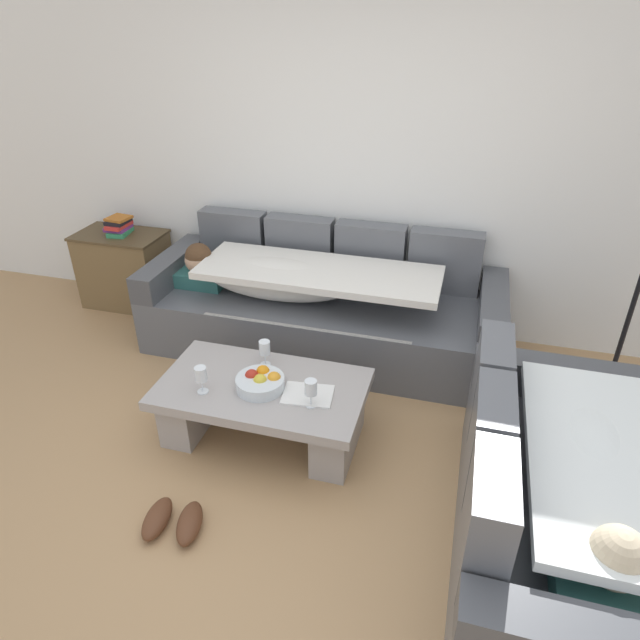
{
  "coord_description": "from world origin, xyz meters",
  "views": [
    {
      "loc": [
        0.78,
        -1.88,
        2.3
      ],
      "look_at": [
        -0.06,
        1.07,
        0.55
      ],
      "focal_mm": 31.26,
      "sensor_mm": 36.0,
      "label": 1
    }
  ],
  "objects_px": {
    "couch_along_wall": "(316,307)",
    "side_cabinet": "(125,269)",
    "wine_glass_near_left": "(201,375)",
    "open_magazine": "(308,395)",
    "book_stack_on_cabinet": "(119,226)",
    "fruit_bowl": "(261,381)",
    "pair_of_shoes": "(173,521)",
    "couch_near_window": "(562,508)",
    "wine_glass_near_right": "(311,389)",
    "wine_glass_far_back": "(265,349)",
    "coffee_table": "(263,404)"
  },
  "relations": [
    {
      "from": "side_cabinet",
      "to": "pair_of_shoes",
      "type": "height_order",
      "value": "side_cabinet"
    },
    {
      "from": "couch_along_wall",
      "to": "coffee_table",
      "type": "bearing_deg",
      "value": -90.64
    },
    {
      "from": "couch_along_wall",
      "to": "couch_near_window",
      "type": "bearing_deg",
      "value": -44.0
    },
    {
      "from": "fruit_bowl",
      "to": "open_magazine",
      "type": "distance_m",
      "value": 0.28
    },
    {
      "from": "wine_glass_near_left",
      "to": "wine_glass_near_right",
      "type": "relative_size",
      "value": 1.0
    },
    {
      "from": "fruit_bowl",
      "to": "pair_of_shoes",
      "type": "relative_size",
      "value": 0.83
    },
    {
      "from": "pair_of_shoes",
      "to": "wine_glass_near_right",
      "type": "bearing_deg",
      "value": 51.64
    },
    {
      "from": "book_stack_on_cabinet",
      "to": "fruit_bowl",
      "type": "bearing_deg",
      "value": -37.58
    },
    {
      "from": "couch_near_window",
      "to": "pair_of_shoes",
      "type": "bearing_deg",
      "value": 100.23
    },
    {
      "from": "pair_of_shoes",
      "to": "couch_near_window",
      "type": "bearing_deg",
      "value": 10.23
    },
    {
      "from": "open_magazine",
      "to": "book_stack_on_cabinet",
      "type": "distance_m",
      "value": 2.45
    },
    {
      "from": "fruit_bowl",
      "to": "open_magazine",
      "type": "bearing_deg",
      "value": 0.2
    },
    {
      "from": "wine_glass_far_back",
      "to": "open_magazine",
      "type": "distance_m",
      "value": 0.42
    },
    {
      "from": "wine_glass_near_right",
      "to": "open_magazine",
      "type": "distance_m",
      "value": 0.15
    },
    {
      "from": "book_stack_on_cabinet",
      "to": "side_cabinet",
      "type": "bearing_deg",
      "value": -169.12
    },
    {
      "from": "wine_glass_near_left",
      "to": "open_magazine",
      "type": "relative_size",
      "value": 0.59
    },
    {
      "from": "fruit_bowl",
      "to": "wine_glass_near_right",
      "type": "relative_size",
      "value": 1.69
    },
    {
      "from": "wine_glass_near_right",
      "to": "side_cabinet",
      "type": "height_order",
      "value": "side_cabinet"
    },
    {
      "from": "wine_glass_near_right",
      "to": "side_cabinet",
      "type": "relative_size",
      "value": 0.23
    },
    {
      "from": "couch_along_wall",
      "to": "wine_glass_near_right",
      "type": "height_order",
      "value": "couch_along_wall"
    },
    {
      "from": "couch_along_wall",
      "to": "side_cabinet",
      "type": "distance_m",
      "value": 1.78
    },
    {
      "from": "fruit_bowl",
      "to": "open_magazine",
      "type": "xyz_separation_m",
      "value": [
        0.28,
        0.0,
        -0.04
      ]
    },
    {
      "from": "couch_along_wall",
      "to": "coffee_table",
      "type": "distance_m",
      "value": 1.09
    },
    {
      "from": "wine_glass_near_left",
      "to": "side_cabinet",
      "type": "distance_m",
      "value": 2.07
    },
    {
      "from": "wine_glass_near_left",
      "to": "pair_of_shoes",
      "type": "relative_size",
      "value": 0.49
    },
    {
      "from": "fruit_bowl",
      "to": "couch_along_wall",
      "type": "bearing_deg",
      "value": 89.65
    },
    {
      "from": "couch_near_window",
      "to": "wine_glass_far_back",
      "type": "height_order",
      "value": "couch_near_window"
    },
    {
      "from": "wine_glass_far_back",
      "to": "pair_of_shoes",
      "type": "height_order",
      "value": "wine_glass_far_back"
    },
    {
      "from": "fruit_bowl",
      "to": "book_stack_on_cabinet",
      "type": "relative_size",
      "value": 1.2
    },
    {
      "from": "wine_glass_near_right",
      "to": "book_stack_on_cabinet",
      "type": "height_order",
      "value": "book_stack_on_cabinet"
    },
    {
      "from": "coffee_table",
      "to": "open_magazine",
      "type": "xyz_separation_m",
      "value": [
        0.29,
        -0.02,
        0.15
      ]
    },
    {
      "from": "wine_glass_near_left",
      "to": "open_magazine",
      "type": "xyz_separation_m",
      "value": [
        0.58,
        0.13,
        -0.11
      ]
    },
    {
      "from": "coffee_table",
      "to": "fruit_bowl",
      "type": "distance_m",
      "value": 0.19
    },
    {
      "from": "couch_along_wall",
      "to": "side_cabinet",
      "type": "relative_size",
      "value": 3.59
    },
    {
      "from": "couch_along_wall",
      "to": "pair_of_shoes",
      "type": "height_order",
      "value": "couch_along_wall"
    },
    {
      "from": "wine_glass_near_left",
      "to": "fruit_bowl",
      "type": "bearing_deg",
      "value": 23.19
    },
    {
      "from": "couch_near_window",
      "to": "wine_glass_far_back",
      "type": "xyz_separation_m",
      "value": [
        -1.65,
        0.65,
        0.16
      ]
    },
    {
      "from": "pair_of_shoes",
      "to": "couch_along_wall",
      "type": "bearing_deg",
      "value": 83.61
    },
    {
      "from": "open_magazine",
      "to": "book_stack_on_cabinet",
      "type": "relative_size",
      "value": 1.2
    },
    {
      "from": "couch_near_window",
      "to": "wine_glass_near_right",
      "type": "xyz_separation_m",
      "value": [
        -1.27,
        0.34,
        0.16
      ]
    },
    {
      "from": "couch_near_window",
      "to": "fruit_bowl",
      "type": "bearing_deg",
      "value": 75.22
    },
    {
      "from": "fruit_bowl",
      "to": "book_stack_on_cabinet",
      "type": "xyz_separation_m",
      "value": [
        -1.74,
        1.34,
        0.29
      ]
    },
    {
      "from": "couch_near_window",
      "to": "wine_glass_near_right",
      "type": "relative_size",
      "value": 10.28
    },
    {
      "from": "wine_glass_near_left",
      "to": "book_stack_on_cabinet",
      "type": "relative_size",
      "value": 0.71
    },
    {
      "from": "open_magazine",
      "to": "pair_of_shoes",
      "type": "relative_size",
      "value": 0.83
    },
    {
      "from": "coffee_table",
      "to": "wine_glass_near_left",
      "type": "bearing_deg",
      "value": -152.53
    },
    {
      "from": "couch_near_window",
      "to": "pair_of_shoes",
      "type": "xyz_separation_m",
      "value": [
        -1.8,
        -0.32,
        -0.29
      ]
    },
    {
      "from": "couch_near_window",
      "to": "book_stack_on_cabinet",
      "type": "xyz_separation_m",
      "value": [
        -3.34,
        1.76,
        0.38
      ]
    },
    {
      "from": "wine_glass_far_back",
      "to": "pair_of_shoes",
      "type": "distance_m",
      "value": 1.08
    },
    {
      "from": "couch_along_wall",
      "to": "wine_glass_near_right",
      "type": "bearing_deg",
      "value": -75.18
    }
  ]
}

